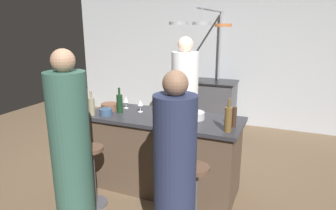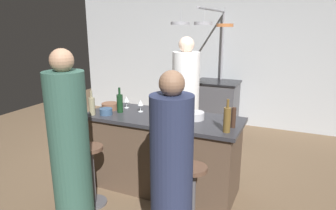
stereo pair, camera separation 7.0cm
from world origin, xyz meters
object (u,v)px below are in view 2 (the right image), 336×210
pepper_mill (233,118)px  wine_glass_near_left_guest (126,100)px  stove_range (216,104)px  bar_stool_right (192,196)px  mixing_bowl_blue (106,112)px  mixing_bowl_steel (194,116)px  guest_right (171,178)px  wine_glass_near_right_guest (140,103)px  chef (186,105)px  wine_bottle_white (92,106)px  wine_bottle_red (120,103)px  mixing_bowl_wooden (110,106)px  wine_bottle_amber (227,119)px  guest_left (70,149)px  bar_stool_left (92,173)px

pepper_mill → wine_glass_near_left_guest: bearing=171.9°
stove_range → wine_glass_near_left_guest: wine_glass_near_left_guest is taller
bar_stool_right → mixing_bowl_blue: 1.41m
bar_stool_right → mixing_bowl_steel: 0.91m
guest_right → wine_glass_near_right_guest: 1.39m
mixing_bowl_blue → mixing_bowl_steel: mixing_bowl_steel is taller
mixing_bowl_blue → mixing_bowl_steel: bearing=14.1°
bar_stool_right → mixing_bowl_steel: mixing_bowl_steel is taller
chef → guest_right: (0.58, -1.85, -0.08)m
wine_glass_near_left_guest → mixing_bowl_blue: (-0.07, -0.34, -0.07)m
chef → wine_bottle_white: size_ratio=6.13×
mixing_bowl_blue → wine_glass_near_right_guest: bearing=40.0°
wine_bottle_red → mixing_bowl_blue: bearing=-124.3°
wine_bottle_red → mixing_bowl_steel: bearing=6.7°
bar_stool_right → wine_bottle_white: size_ratio=2.36×
mixing_bowl_wooden → wine_glass_near_right_guest: bearing=8.3°
guest_right → wine_bottle_white: guest_right is taller
pepper_mill → wine_bottle_amber: (-0.03, -0.16, 0.03)m
wine_glass_near_left_guest → guest_right: bearing=-46.0°
guest_left → mixing_bowl_steel: (0.87, 1.03, 0.14)m
mixing_bowl_wooden → mixing_bowl_blue: bearing=-67.7°
bar_stool_right → bar_stool_left: bearing=180.0°
wine_bottle_amber → mixing_bowl_steel: bearing=147.9°
bar_stool_left → mixing_bowl_wooden: size_ratio=3.32×
stove_range → guest_left: (-0.50, -3.42, 0.35)m
guest_left → guest_right: guest_left is taller
guest_left → mixing_bowl_steel: guest_left is taller
wine_bottle_white → mixing_bowl_steel: 1.19m
stove_range → pepper_mill: bearing=-72.0°
pepper_mill → mixing_bowl_wooden: (-1.54, 0.06, -0.07)m
bar_stool_right → mixing_bowl_blue: (-1.23, 0.43, 0.56)m
wine_glass_near_left_guest → mixing_bowl_steel: wine_glass_near_left_guest is taller
bar_stool_left → mixing_bowl_steel: bearing=36.5°
mixing_bowl_wooden → wine_bottle_white: bearing=-101.4°
mixing_bowl_wooden → chef: bearing=51.4°
bar_stool_right → wine_bottle_amber: 0.80m
guest_left → bar_stool_right: 1.22m
bar_stool_right → mixing_bowl_wooden: 1.56m
bar_stool_left → mixing_bowl_blue: size_ratio=4.61×
wine_bottle_white → wine_bottle_red: bearing=42.2°
chef → wine_bottle_red: chef is taller
wine_bottle_amber → wine_bottle_white: bearing=-177.8°
wine_bottle_red → wine_bottle_amber: size_ratio=0.91×
guest_right → wine_glass_near_left_guest: bearing=134.0°
guest_right → mixing_bowl_steel: (-0.17, 1.05, 0.20)m
wine_bottle_white → wine_bottle_amber: wine_bottle_amber is taller
wine_bottle_red → wine_glass_near_left_guest: bearing=98.8°
wine_bottle_amber → mixing_bowl_blue: 1.42m
pepper_mill → bar_stool_left: bearing=-157.3°
bar_stool_left → wine_bottle_white: wine_bottle_white is taller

